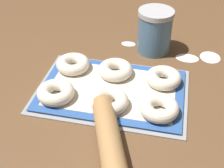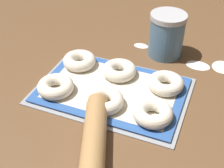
{
  "view_description": "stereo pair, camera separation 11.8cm",
  "coord_description": "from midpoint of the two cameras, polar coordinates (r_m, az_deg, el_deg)",
  "views": [
    {
      "loc": [
        0.16,
        -0.68,
        0.58
      ],
      "look_at": [
        0.01,
        0.01,
        0.03
      ],
      "focal_mm": 50.0,
      "sensor_mm": 36.0,
      "label": 1
    },
    {
      "loc": [
        0.28,
        -0.65,
        0.58
      ],
      "look_at": [
        0.01,
        0.01,
        0.03
      ],
      "focal_mm": 50.0,
      "sensor_mm": 36.0,
      "label": 2
    }
  ],
  "objects": [
    {
      "name": "bagel_front_left",
      "position": [
        0.89,
        -6.57,
        -0.64
      ],
      "size": [
        0.1,
        0.1,
        0.04
      ],
      "color": "silver",
      "rests_on": "baking_mat"
    },
    {
      "name": "bagel_front_right",
      "position": [
        0.81,
        11.63,
        -5.46
      ],
      "size": [
        0.1,
        0.1,
        0.04
      ],
      "color": "silver",
      "rests_on": "baking_mat"
    },
    {
      "name": "flour_canister",
      "position": [
        1.06,
        13.15,
        8.6
      ],
      "size": [
        0.12,
        0.12,
        0.15
      ],
      "color": "slate",
      "rests_on": "ground_plane"
    },
    {
      "name": "flour_patch_side",
      "position": [
        1.07,
        18.55,
        3.13
      ],
      "size": [
        0.08,
        0.05,
        0.0
      ],
      "color": "white",
      "rests_on": "ground_plane"
    },
    {
      "name": "bagel_front_center",
      "position": [
        0.83,
        2.69,
        -3.27
      ],
      "size": [
        0.1,
        0.1,
        0.04
      ],
      "color": "silver",
      "rests_on": "baking_mat"
    },
    {
      "name": "flour_patch_near",
      "position": [
        1.09,
        22.57,
        2.79
      ],
      "size": [
        0.07,
        0.07,
        0.0
      ],
      "color": "white",
      "rests_on": "ground_plane"
    },
    {
      "name": "rolling_pin",
      "position": [
        0.72,
        1.37,
        -11.39
      ],
      "size": [
        0.17,
        0.39,
        0.06
      ],
      "color": "#AD7F4C",
      "rests_on": "ground_plane"
    },
    {
      "name": "bagel_back_center",
      "position": [
        0.95,
        4.89,
        2.35
      ],
      "size": [
        0.1,
        0.1,
        0.04
      ],
      "color": "silver",
      "rests_on": "baking_mat"
    },
    {
      "name": "baking_mat",
      "position": [
        0.9,
        3.73,
        -1.17
      ],
      "size": [
        0.41,
        0.27,
        0.0
      ],
      "color": "#2D569E",
      "rests_on": "baking_tray"
    },
    {
      "name": "flour_patch_far",
      "position": [
        1.13,
        8.35,
        6.86
      ],
      "size": [
        0.05,
        0.03,
        0.0
      ],
      "color": "white",
      "rests_on": "ground_plane"
    },
    {
      "name": "bagel_back_right",
      "position": [
        0.92,
        13.45,
        -0.05
      ],
      "size": [
        0.1,
        0.1,
        0.04
      ],
      "color": "silver",
      "rests_on": "baking_mat"
    },
    {
      "name": "baking_tray",
      "position": [
        0.91,
        3.72,
        -1.44
      ],
      "size": [
        0.44,
        0.3,
        0.01
      ],
      "color": "#93969B",
      "rests_on": "ground_plane"
    },
    {
      "name": "ground_plane",
      "position": [
        0.91,
        2.73,
        -1.72
      ],
      "size": [
        2.8,
        2.8,
        0.0
      ],
      "primitive_type": "plane",
      "color": "brown"
    },
    {
      "name": "bagel_back_left",
      "position": [
        0.99,
        -2.61,
        4.13
      ],
      "size": [
        0.1,
        0.1,
        0.04
      ],
      "color": "silver",
      "rests_on": "baking_mat"
    }
  ]
}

